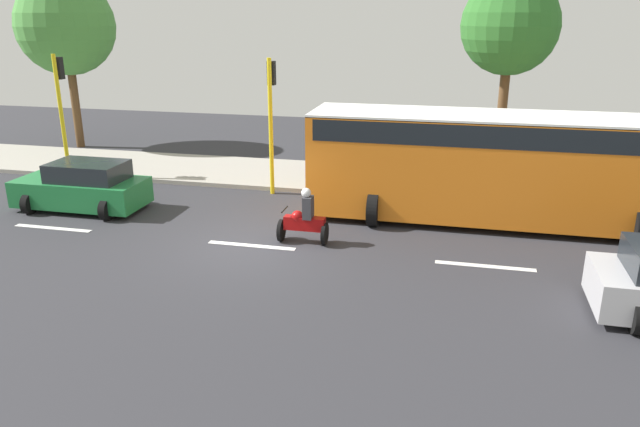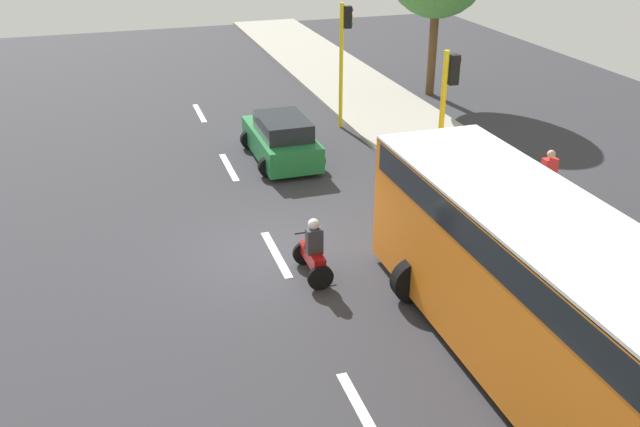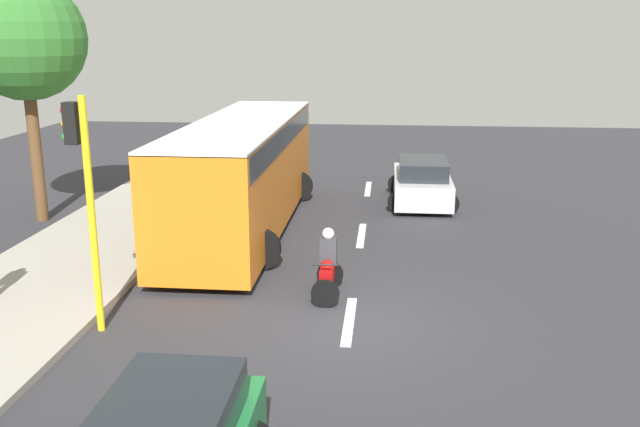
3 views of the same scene
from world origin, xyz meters
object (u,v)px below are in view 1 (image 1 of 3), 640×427
(city_bus, at_px, (503,161))
(street_tree_north, at_px, (510,27))
(motorcycle, at_px, (304,220))
(pedestrian_by_tree, at_px, (317,147))
(street_tree_south, at_px, (66,26))
(traffic_light_corner, at_px, (271,107))
(traffic_light_midblock, at_px, (61,99))
(car_green, at_px, (83,187))
(pedestrian_near_signal, at_px, (487,164))

(city_bus, distance_m, street_tree_north, 7.26)
(motorcycle, distance_m, pedestrian_by_tree, 7.22)
(city_bus, xyz_separation_m, street_tree_south, (6.44, 18.09, 3.42))
(traffic_light_corner, bearing_deg, traffic_light_midblock, 90.00)
(street_tree_north, bearing_deg, car_green, 121.94)
(traffic_light_midblock, bearing_deg, city_bus, -95.36)
(pedestrian_by_tree, distance_m, street_tree_north, 8.26)
(pedestrian_near_signal, distance_m, street_tree_north, 5.54)
(pedestrian_near_signal, height_order, street_tree_south, street_tree_south)
(pedestrian_near_signal, height_order, pedestrian_by_tree, same)
(car_green, xyz_separation_m, pedestrian_by_tree, (5.84, -6.10, 0.35))
(street_tree_south, xyz_separation_m, street_tree_north, (-0.09, -18.35, 0.09))
(city_bus, relative_size, pedestrian_by_tree, 6.51)
(car_green, xyz_separation_m, street_tree_north, (7.98, -12.81, 4.65))
(street_tree_north, bearing_deg, pedestrian_by_tree, 107.76)
(city_bus, bearing_deg, traffic_light_midblock, 84.64)
(traffic_light_midblock, height_order, street_tree_south, street_tree_south)
(motorcycle, bearing_deg, pedestrian_by_tree, 10.57)
(city_bus, relative_size, pedestrian_near_signal, 6.51)
(pedestrian_near_signal, relative_size, street_tree_south, 0.23)
(street_tree_north, bearing_deg, city_bus, 177.64)
(street_tree_north, bearing_deg, motorcycle, 149.73)
(pedestrian_by_tree, height_order, street_tree_north, street_tree_north)
(pedestrian_near_signal, xyz_separation_m, street_tree_south, (3.54, 17.81, 4.21))
(pedestrian_near_signal, bearing_deg, street_tree_north, -8.88)
(city_bus, bearing_deg, street_tree_north, -2.36)
(motorcycle, relative_size, pedestrian_near_signal, 0.91)
(city_bus, distance_m, pedestrian_by_tree, 7.74)
(car_green, bearing_deg, street_tree_south, 34.47)
(car_green, height_order, traffic_light_midblock, traffic_light_midblock)
(pedestrian_near_signal, distance_m, traffic_light_midblock, 15.04)
(pedestrian_by_tree, xyz_separation_m, traffic_light_corner, (-2.78, 0.88, 1.87))
(traffic_light_midblock, bearing_deg, car_green, -139.78)
(street_tree_north, bearing_deg, traffic_light_corner, 123.02)
(city_bus, height_order, pedestrian_near_signal, city_bus)
(pedestrian_by_tree, relative_size, street_tree_north, 0.24)
(motorcycle, distance_m, street_tree_north, 11.69)
(traffic_light_corner, bearing_deg, motorcycle, -152.91)
(motorcycle, distance_m, traffic_light_midblock, 11.13)
(traffic_light_midblock, distance_m, street_tree_north, 16.34)
(pedestrian_by_tree, xyz_separation_m, street_tree_south, (2.24, 11.64, 4.21))
(car_green, xyz_separation_m, traffic_light_midblock, (3.05, 2.58, 2.22))
(traffic_light_corner, xyz_separation_m, street_tree_south, (5.02, 10.76, 2.34))
(motorcycle, height_order, street_tree_north, street_tree_north)
(pedestrian_by_tree, bearing_deg, car_green, 133.74)
(city_bus, height_order, traffic_light_corner, traffic_light_corner)
(motorcycle, bearing_deg, pedestrian_near_signal, -39.98)
(traffic_light_midblock, relative_size, street_tree_north, 0.63)
(car_green, relative_size, motorcycle, 2.60)
(car_green, bearing_deg, street_tree_north, -58.06)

